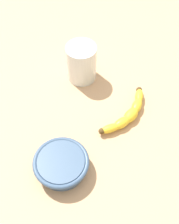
{
  "coord_description": "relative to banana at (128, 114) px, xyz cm",
  "views": [
    {
      "loc": [
        50.76,
        -9.32,
        72.36
      ],
      "look_at": [
        2.87,
        -14.03,
        5.0
      ],
      "focal_mm": 46.96,
      "sensor_mm": 36.0,
      "label": 1
    }
  ],
  "objects": [
    {
      "name": "smoothie_glass",
      "position": [
        -14.45,
        -14.9,
        4.27
      ],
      "size": [
        9.14,
        9.14,
        11.91
      ],
      "color": "silver",
      "rests_on": "wooden_tabletop"
    },
    {
      "name": "wooden_tabletop",
      "position": [
        -2.08,
        3.08,
        -3.12
      ],
      "size": [
        120.0,
        120.0,
        3.0
      ],
      "primitive_type": "cube",
      "color": "tan",
      "rests_on": "ground"
    },
    {
      "name": "ceramic_bowl",
      "position": [
        17.95,
        -16.27,
        1.21
      ],
      "size": [
        13.97,
        13.97,
        4.73
      ],
      "color": "#3D5675",
      "rests_on": "wooden_tabletop"
    },
    {
      "name": "banana",
      "position": [
        0.0,
        0.0,
        0.0
      ],
      "size": [
        17.73,
        12.51,
        3.23
      ],
      "rotation": [
        0.0,
        0.0,
        2.56
      ],
      "color": "yellow",
      "rests_on": "wooden_tabletop"
    }
  ]
}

